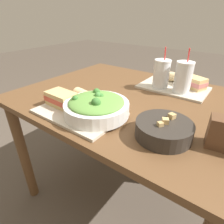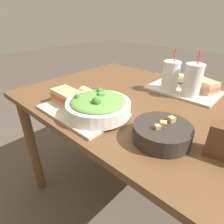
{
  "view_description": "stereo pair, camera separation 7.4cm",
  "coord_description": "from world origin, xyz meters",
  "views": [
    {
      "loc": [
        0.48,
        -0.81,
        1.18
      ],
      "look_at": [
        0.09,
        -0.29,
        0.83
      ],
      "focal_mm": 30.0,
      "sensor_mm": 36.0,
      "label": 1
    },
    {
      "loc": [
        0.54,
        -0.76,
        1.18
      ],
      "look_at": [
        0.09,
        -0.29,
        0.83
      ],
      "focal_mm": 30.0,
      "sensor_mm": 36.0,
      "label": 2
    }
  ],
  "objects": [
    {
      "name": "baguette_far",
      "position": [
        0.14,
        0.34,
        0.81
      ],
      "size": [
        0.13,
        0.07,
        0.06
      ],
      "rotation": [
        0.0,
        0.0,
        1.51
      ],
      "color": "#DBBC84",
      "rests_on": "tray_far"
    },
    {
      "name": "salad_bowl",
      "position": [
        0.01,
        -0.28,
        0.82
      ],
      "size": [
        0.28,
        0.28,
        0.1
      ],
      "color": "white",
      "rests_on": "tray_near"
    },
    {
      "name": "soup_bowl",
      "position": [
        0.3,
        -0.25,
        0.8
      ],
      "size": [
        0.2,
        0.2,
        0.08
      ],
      "color": "#2D2823",
      "rests_on": "dining_table"
    },
    {
      "name": "tray_far",
      "position": [
        0.15,
        0.25,
        0.78
      ],
      "size": [
        0.38,
        0.25,
        0.01
      ],
      "color": "#BCB29E",
      "rests_on": "dining_table"
    },
    {
      "name": "sandwich_far",
      "position": [
        0.24,
        0.3,
        0.82
      ],
      "size": [
        0.18,
        0.14,
        0.06
      ],
      "rotation": [
        0.0,
        0.0,
        -0.4
      ],
      "color": "tan",
      "rests_on": "tray_far"
    },
    {
      "name": "dining_table",
      "position": [
        0.0,
        0.0,
        0.66
      ],
      "size": [
        1.18,
        0.92,
        0.77
      ],
      "color": "brown",
      "rests_on": "ground_plane"
    },
    {
      "name": "drink_cup_red",
      "position": [
        0.21,
        0.19,
        0.86
      ],
      "size": [
        0.09,
        0.09,
        0.23
      ],
      "color": "silver",
      "rests_on": "tray_far"
    },
    {
      "name": "baguette_near",
      "position": [
        -0.11,
        -0.22,
        0.81
      ],
      "size": [
        0.15,
        0.08,
        0.06
      ],
      "rotation": [
        0.0,
        0.0,
        1.42
      ],
      "color": "#DBBC84",
      "rests_on": "tray_near"
    },
    {
      "name": "drink_cup_dark",
      "position": [
        0.09,
        0.19,
        0.86
      ],
      "size": [
        0.09,
        0.09,
        0.23
      ],
      "color": "silver",
      "rests_on": "tray_far"
    },
    {
      "name": "tray_near",
      "position": [
        -0.08,
        -0.31,
        0.78
      ],
      "size": [
        0.38,
        0.25,
        0.01
      ],
      "color": "#BCB29E",
      "rests_on": "dining_table"
    },
    {
      "name": "sandwich_near",
      "position": [
        -0.19,
        -0.31,
        0.82
      ],
      "size": [
        0.15,
        0.1,
        0.06
      ],
      "rotation": [
        0.0,
        0.0,
        -0.03
      ],
      "color": "tan",
      "rests_on": "tray_near"
    },
    {
      "name": "ground_plane",
      "position": [
        0.0,
        0.0,
        0.0
      ],
      "size": [
        12.0,
        12.0,
        0.0
      ],
      "primitive_type": "plane",
      "color": "#4C4238"
    }
  ]
}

